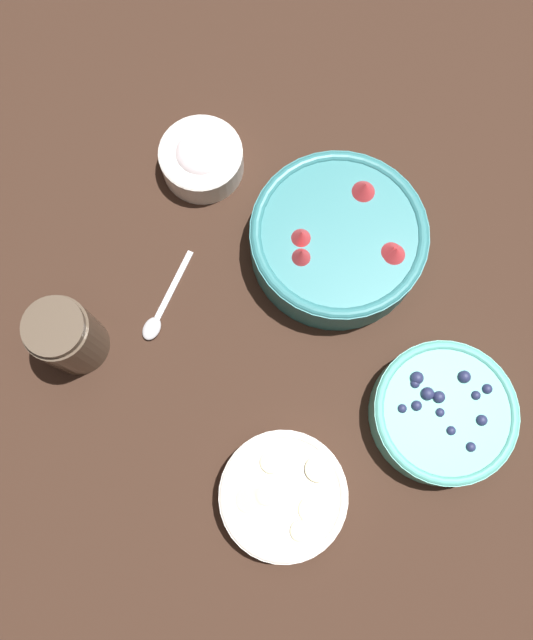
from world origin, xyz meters
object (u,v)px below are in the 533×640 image
bowl_strawberries (341,240)px  bowl_blueberries (443,413)px  jar_chocolate (68,337)px  bowl_bananas (283,495)px  bowl_cream (201,158)px

bowl_strawberries → bowl_blueberries: bowl_strawberries is taller
bowl_blueberries → jar_chocolate: 0.47m
bowl_bananas → bowl_cream: (0.31, -0.33, 0.00)m
bowl_strawberries → bowl_blueberries: size_ratio=1.31×
bowl_bananas → bowl_blueberries: bearing=-123.7°
jar_chocolate → bowl_cream: bearing=-91.4°
bowl_strawberries → bowl_cream: bearing=-3.8°
bowl_bananas → bowl_cream: size_ratio=1.34×
bowl_strawberries → bowl_bananas: size_ratio=1.51×
bowl_blueberries → bowl_cream: bearing=-18.6°
bowl_strawberries → jar_chocolate: 0.36m
bowl_strawberries → bowl_cream: size_ratio=2.01×
jar_chocolate → bowl_blueberries: bearing=-161.2°
bowl_blueberries → bowl_strawberries: bearing=-31.7°
bowl_strawberries → bowl_bananas: 0.33m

